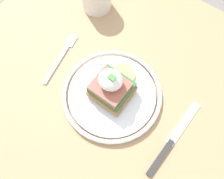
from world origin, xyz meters
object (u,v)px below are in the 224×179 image
knife (170,143)px  plate (112,94)px  fork (62,56)px  sandwich (112,86)px

knife → plate: bearing=174.7°
plate → fork: 0.17m
fork → plate: bearing=-2.9°
sandwich → knife: bearing=-5.9°
plate → sandwich: size_ratio=1.88×
fork → knife: (0.34, -0.02, 0.00)m
fork → sandwich: bearing=-2.3°
sandwich → plate: bearing=-37.6°
sandwich → knife: size_ratio=0.62×
sandwich → fork: (-0.17, 0.01, -0.04)m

